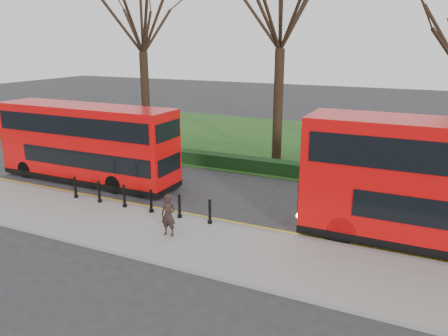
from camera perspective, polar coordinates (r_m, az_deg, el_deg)
The scene contains 12 objects.
ground at distance 20.63m, azimuth -7.55°, elevation -4.78°, with size 120.00×120.00×0.00m, color #28282B.
pavement at distance 18.35m, azimuth -12.65°, elevation -7.53°, with size 60.00×4.00×0.15m, color gray.
kerb at distance 19.83m, azimuth -9.12°, elevation -5.49°, with size 60.00×0.25×0.16m, color slate.
grass_verge at distance 33.66m, azimuth 6.35°, elevation 3.59°, with size 60.00×18.00×0.06m, color #1E4A18.
hedge at distance 26.17m, azimuth 0.45°, elevation 0.85°, with size 60.00×0.90×0.80m, color black.
yellow_line_outer at distance 20.08m, azimuth -8.63°, elevation -5.40°, with size 60.00×0.10×0.01m, color yellow.
yellow_line_inner at distance 20.24m, azimuth -8.32°, elevation -5.21°, with size 60.00×0.10×0.01m, color yellow.
tree_left at distance 32.08m, azimuth -10.72°, elevation 18.50°, with size 7.71×7.71×12.04m.
tree_mid at distance 27.54m, azimuth 7.51°, elevation 19.90°, with size 8.07×8.07×12.60m.
bollard_row at distance 19.70m, azimuth -11.24°, elevation -3.96°, with size 7.34×0.15×1.00m.
bus_lead at distance 24.46m, azimuth -17.52°, elevation 3.03°, with size 10.36×2.38×4.12m.
pedestrian at distance 16.84m, azimuth -7.26°, elevation -6.13°, with size 0.60×0.40×1.66m, color black.
Camera 1 is at (10.60, -16.09, 7.35)m, focal length 35.00 mm.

